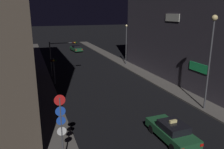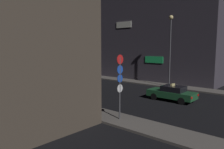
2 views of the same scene
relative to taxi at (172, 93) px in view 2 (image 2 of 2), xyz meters
The scene contains 9 objects.
sidewalk_right 23.17m from the taxi, 73.40° to the left, with size 2.28×66.33×0.16m, color #5B5651.
building_facade_right 19.78m from the taxi, 41.79° to the left, with size 11.35×26.69×18.03m.
taxi is the anchor object (origin of this frame).
far_car 39.92m from the taxi, 88.13° to the left, with size 2.28×4.62×1.42m.
traffic_light_overhead 20.90m from the taxi, 103.39° to the left, with size 3.97×0.42×4.98m.
traffic_light_left_kerb 17.73m from the taxi, 111.01° to the left, with size 0.80×0.42×3.36m.
sign_pole_left 8.00m from the taxi, behind, with size 0.63×0.10×4.38m.
street_lamp_near_block 8.59m from the taxi, 29.46° to the left, with size 0.52×0.52×8.59m.
street_lamp_far_block 24.10m from the taxi, 74.19° to the left, with size 0.37×0.37×6.76m.
Camera 2 is at (-18.63, -0.47, 5.09)m, focal length 35.95 mm.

